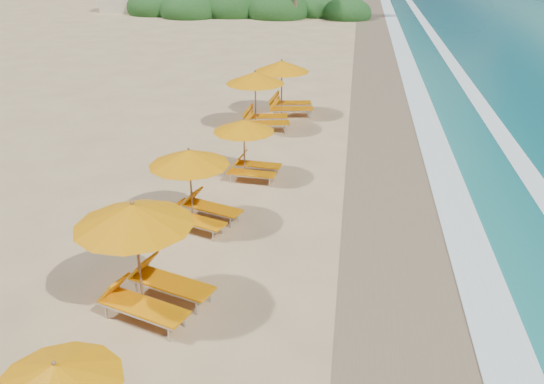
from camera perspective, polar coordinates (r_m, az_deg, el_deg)
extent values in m
plane|color=tan|center=(16.41, 0.00, -3.81)|extent=(160.00, 160.00, 0.00)
cube|color=#7D654A|center=(16.39, 14.03, -4.65)|extent=(4.00, 160.00, 0.01)
cube|color=white|center=(16.62, 19.19, -4.82)|extent=(1.20, 160.00, 0.01)
cone|color=orange|center=(9.51, -21.03, -16.84)|extent=(2.38, 2.38, 0.39)
sphere|color=olive|center=(9.38, -21.24, -15.84)|extent=(0.07, 0.07, 0.07)
cylinder|color=olive|center=(12.96, -13.40, -6.43)|extent=(0.06, 0.06, 2.56)
cone|color=orange|center=(12.45, -13.87, -2.23)|extent=(3.34, 3.34, 0.52)
sphere|color=olive|center=(12.33, -14.01, -1.05)|extent=(0.09, 0.09, 0.09)
cylinder|color=olive|center=(16.48, -8.20, 0.45)|extent=(0.06, 0.06, 2.27)
cone|color=orange|center=(16.12, -8.40, 3.50)|extent=(2.97, 2.97, 0.46)
sphere|color=olive|center=(16.03, -8.46, 4.35)|extent=(0.08, 0.08, 0.08)
cylinder|color=olive|center=(19.56, -2.83, 4.35)|extent=(0.05, 0.05, 2.07)
cone|color=orange|center=(19.28, -2.88, 6.74)|extent=(2.32, 2.32, 0.42)
sphere|color=olive|center=(19.21, -2.89, 7.40)|extent=(0.07, 0.07, 0.07)
cylinder|color=olive|center=(24.63, -1.68, 9.18)|extent=(0.06, 0.06, 2.48)
cone|color=orange|center=(24.37, -1.72, 11.51)|extent=(3.01, 3.01, 0.50)
sphere|color=olive|center=(24.31, -1.72, 12.15)|extent=(0.09, 0.09, 0.09)
cylinder|color=olive|center=(26.74, 0.98, 10.47)|extent=(0.06, 0.06, 2.50)
cone|color=orange|center=(26.50, 1.00, 12.65)|extent=(2.99, 2.99, 0.50)
sphere|color=olive|center=(26.44, 1.00, 13.24)|extent=(0.09, 0.09, 0.09)
ellipsoid|color=#163D14|center=(60.24, 0.57, 17.87)|extent=(6.40, 6.40, 4.16)
ellipsoid|color=#163D14|center=(62.08, -4.11, 18.09)|extent=(7.20, 7.20, 4.68)
ellipsoid|color=#163D14|center=(61.14, -8.37, 17.70)|extent=(6.00, 6.00, 3.90)
ellipsoid|color=#163D14|center=(61.83, 4.70, 17.90)|extent=(5.60, 5.60, 3.64)
ellipsoid|color=#163D14|center=(64.25, -11.46, 17.87)|extent=(6.60, 6.60, 4.29)
ellipsoid|color=#163D14|center=(59.72, 7.56, 17.48)|extent=(5.00, 5.00, 3.25)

